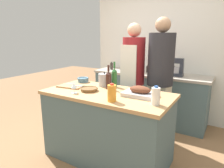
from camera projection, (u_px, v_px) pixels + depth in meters
ground_plane at (107, 157)px, 2.62m from camera, size 12.00×12.00×0.00m
kitchen_island at (107, 126)px, 2.51m from camera, size 1.56×0.77×0.88m
back_counter at (149, 97)px, 3.71m from camera, size 2.08×0.60×0.90m
back_wall at (157, 51)px, 3.81m from camera, size 2.58×0.10×2.55m
roasting_pan at (140, 92)px, 2.24m from camera, size 0.38×0.25×0.12m
wicker_basket at (89, 89)px, 2.47m from camera, size 0.22×0.22×0.04m
cutting_board at (71, 86)px, 2.66m from camera, size 0.36×0.23×0.02m
stock_pot at (104, 80)px, 2.70m from camera, size 0.17×0.17×0.19m
mixing_bowl at (83, 80)px, 2.94m from camera, size 0.17×0.17×0.07m
juice_jug at (112, 93)px, 2.06m from camera, size 0.09×0.09×0.19m
milk_jug at (156, 96)px, 1.95m from camera, size 0.09×0.09×0.19m
wine_bottle_green at (109, 80)px, 2.54m from camera, size 0.07×0.07×0.31m
wine_bottle_dark at (114, 77)px, 2.65m from camera, size 0.07×0.07×0.34m
wine_glass_left at (74, 86)px, 2.36m from camera, size 0.07×0.07×0.12m
knife_chef at (74, 84)px, 2.80m from camera, size 0.28×0.03×0.01m
knife_paring at (81, 86)px, 2.62m from camera, size 0.19×0.08×0.01m
stand_mixer at (178, 69)px, 3.28m from camera, size 0.18×0.14×0.30m
condiment_bottle_tall at (173, 70)px, 3.45m from camera, size 0.06×0.06×0.16m
condiment_bottle_short at (112, 66)px, 3.95m from camera, size 0.06×0.06×0.15m
condiment_bottle_extra at (148, 69)px, 3.67m from camera, size 0.06×0.06×0.13m
person_cook_aproned at (133, 75)px, 3.02m from camera, size 0.33×0.34×1.73m
person_cook_guest at (160, 76)px, 2.83m from camera, size 0.36×0.36×1.80m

